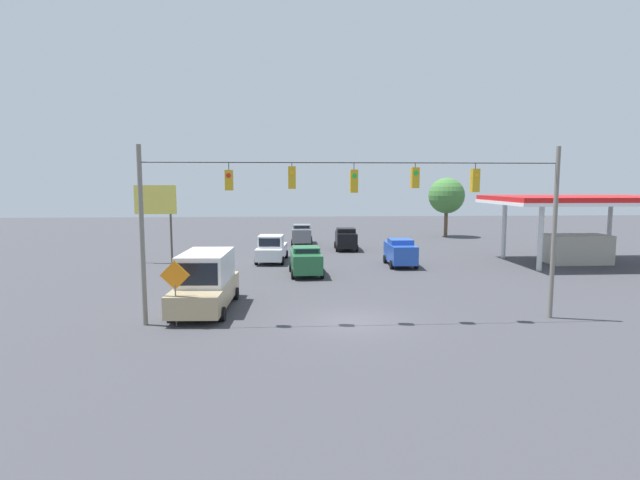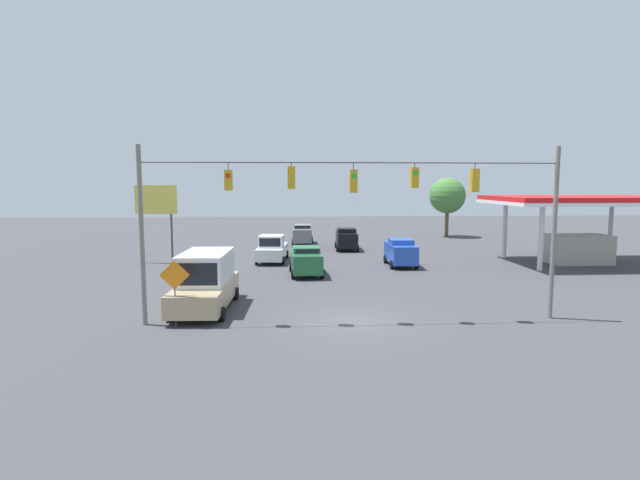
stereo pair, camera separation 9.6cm
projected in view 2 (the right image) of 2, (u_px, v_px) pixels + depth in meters
name	position (u px, v px, depth m)	size (l,w,h in m)	color
ground_plane	(352.00, 322.00, 22.10)	(140.00, 140.00, 0.00)	#3D3D42
overhead_signal_span	(355.00, 208.00, 21.59)	(18.29, 0.38, 7.72)	slate
sedan_grey_withflow_deep	(303.00, 234.00, 50.21)	(2.21, 4.59, 1.97)	slate
sedan_black_oncoming_deep	(346.00, 239.00, 45.74)	(2.14, 4.08, 1.99)	black
pickup_truck_white_withflow_far	(272.00, 249.00, 38.92)	(2.53, 5.40, 2.12)	silver
sedan_blue_oncoming_far	(401.00, 252.00, 36.82)	(2.05, 4.13, 2.01)	#234CB2
sedan_green_withflow_mid	(306.00, 260.00, 33.26)	(2.25, 4.33, 1.90)	#236038
box_truck_tan_parked_shoulder	(206.00, 281.00, 24.23)	(2.76, 6.48, 2.77)	tan
traffic_cone_nearest	(200.00, 306.00, 23.83)	(0.43, 0.43, 0.56)	orange
traffic_cone_second	(206.00, 292.00, 26.72)	(0.43, 0.43, 0.56)	orange
traffic_cone_third	(218.00, 281.00, 29.99)	(0.43, 0.43, 0.56)	orange
traffic_cone_fourth	(221.00, 272.00, 33.03)	(0.43, 0.43, 0.56)	orange
traffic_cone_fifth	(231.00, 264.00, 36.10)	(0.43, 0.43, 0.56)	orange
gas_station	(580.00, 214.00, 37.73)	(12.86, 8.56, 5.13)	red
roadside_billboard	(156.00, 207.00, 38.08)	(3.16, 0.16, 5.95)	#4C473D
work_zone_sign	(175.00, 280.00, 21.25)	(1.27, 0.06, 2.84)	slate
tree_horizon_left	(447.00, 196.00, 56.68)	(4.07, 4.07, 6.74)	brown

